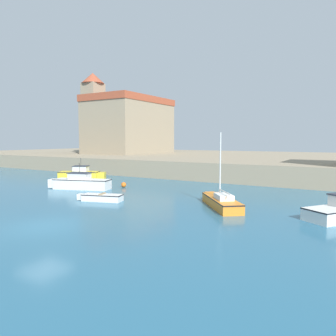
% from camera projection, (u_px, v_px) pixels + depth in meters
% --- Properties ---
extents(ground_plane, '(200.00, 200.00, 0.00)m').
position_uv_depth(ground_plane, '(44.00, 226.00, 17.78)').
color(ground_plane, '#28607F').
extents(quay_seawall, '(120.00, 40.00, 2.14)m').
position_uv_depth(quay_seawall, '(259.00, 162.00, 53.07)').
color(quay_seawall, gray).
rests_on(quay_seawall, ground).
extents(motorboat_yellow_0, '(5.36, 3.87, 2.56)m').
position_uv_depth(motorboat_yellow_0, '(81.00, 174.00, 38.35)').
color(motorboat_yellow_0, yellow).
rests_on(motorboat_yellow_0, ground).
extents(sailboat_orange_1, '(4.56, 5.26, 5.20)m').
position_uv_depth(sailboat_orange_1, '(221.00, 201.00, 22.72)').
color(sailboat_orange_1, orange).
rests_on(sailboat_orange_1, ground).
extents(motorboat_white_3, '(6.18, 3.22, 2.50)m').
position_uv_depth(motorboat_white_3, '(80.00, 183.00, 31.18)').
color(motorboat_white_3, white).
rests_on(motorboat_white_3, ground).
extents(dinghy_white_4, '(3.64, 1.95, 0.60)m').
position_uv_depth(dinghy_white_4, '(101.00, 197.00, 25.10)').
color(dinghy_white_4, white).
rests_on(dinghy_white_4, ground).
extents(mooring_buoy, '(0.50, 0.50, 0.50)m').
position_uv_depth(mooring_buoy, '(124.00, 185.00, 32.34)').
color(mooring_buoy, orange).
rests_on(mooring_buoy, ground).
extents(church, '(14.52, 16.16, 15.41)m').
position_uv_depth(church, '(126.00, 124.00, 62.50)').
color(church, gray).
rests_on(church, quay_seawall).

